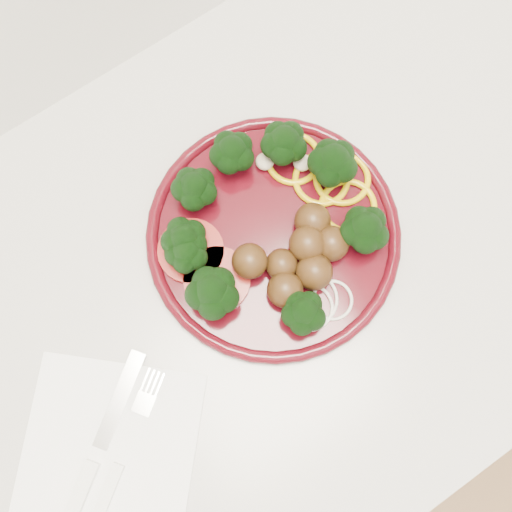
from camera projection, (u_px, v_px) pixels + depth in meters
counter at (281, 309)px, 1.14m from camera, size 2.40×0.60×0.90m
plate at (269, 231)px, 0.69m from camera, size 0.28×0.28×0.07m
napkin at (109, 449)px, 0.65m from camera, size 0.25×0.25×0.00m
knife at (91, 467)px, 0.65m from camera, size 0.17×0.12×0.01m
fork at (113, 479)px, 0.64m from camera, size 0.15×0.11×0.01m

